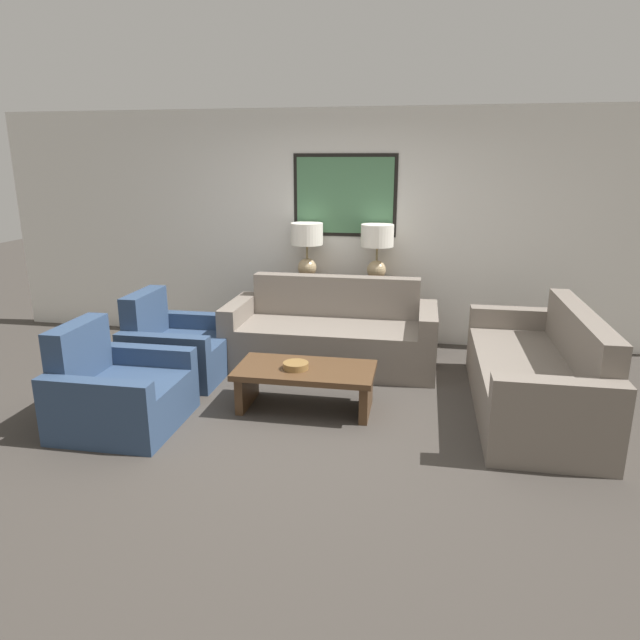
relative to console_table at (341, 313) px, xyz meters
name	(u,v)px	position (x,y,z in m)	size (l,w,h in m)	color
ground_plane	(305,420)	(0.00, -2.08, -0.38)	(20.00, 20.00, 0.00)	#3D3833
back_wall	(345,228)	(0.00, 0.27, 0.95)	(8.37, 0.12, 2.65)	silver
console_table	(341,313)	(0.00, 0.00, 0.00)	(1.28, 0.39, 0.77)	#332319
table_lamp_left	(307,243)	(-0.40, 0.00, 0.80)	(0.36, 0.36, 0.64)	tan
table_lamp_right	(377,244)	(0.40, 0.00, 0.80)	(0.36, 0.36, 0.64)	tan
couch_by_back_wall	(331,337)	(0.00, -0.70, -0.08)	(2.15, 0.90, 0.89)	slate
couch_by_side	(536,377)	(1.90, -1.52, -0.08)	(0.90, 2.15, 0.89)	slate
coffee_table	(305,378)	(-0.04, -1.85, -0.10)	(1.18, 0.61, 0.38)	#4C331E
decorative_bowl	(296,366)	(-0.11, -1.89, 0.02)	(0.22, 0.22, 0.06)	olive
armchair_near_back_wall	(177,349)	(-1.47, -1.28, -0.11)	(0.89, 0.94, 0.84)	navy
armchair_near_camera	(118,393)	(-1.47, -2.41, -0.11)	(0.89, 0.94, 0.84)	navy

